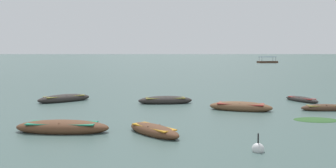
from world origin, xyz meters
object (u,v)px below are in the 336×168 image
(mooring_buoy, at_px, (258,149))
(rowboat_3, at_px, (64,99))
(rowboat_5, at_px, (302,100))
(rowboat_4, at_px, (325,108))
(rowboat_8, at_px, (241,107))
(ferry_0, at_px, (267,62))
(rowboat_0, at_px, (62,127))
(rowboat_6, at_px, (165,100))
(rowboat_1, at_px, (154,130))

(mooring_buoy, bearing_deg, rowboat_3, 132.63)
(rowboat_5, bearing_deg, rowboat_4, -86.97)
(rowboat_8, height_order, mooring_buoy, mooring_buoy)
(ferry_0, bearing_deg, rowboat_0, -105.40)
(rowboat_8, height_order, ferry_0, ferry_0)
(rowboat_8, bearing_deg, rowboat_5, 41.73)
(rowboat_0, xyz_separation_m, rowboat_5, (14.82, 12.21, -0.07))
(rowboat_5, xyz_separation_m, rowboat_6, (-10.64, -1.80, 0.06))
(rowboat_1, height_order, rowboat_3, rowboat_3)
(rowboat_0, height_order, mooring_buoy, mooring_buoy)
(rowboat_3, distance_m, rowboat_6, 8.05)
(rowboat_4, bearing_deg, mooring_buoy, -120.22)
(rowboat_4, relative_size, rowboat_6, 0.76)
(rowboat_1, xyz_separation_m, rowboat_5, (10.35, 12.40, -0.03))
(rowboat_3, xyz_separation_m, ferry_0, (37.56, 111.45, 0.23))
(rowboat_8, bearing_deg, rowboat_1, -123.19)
(rowboat_3, xyz_separation_m, rowboat_8, (13.32, -3.49, 0.01))
(rowboat_5, bearing_deg, rowboat_0, -140.50)
(rowboat_5, distance_m, ferry_0, 111.76)
(rowboat_1, height_order, rowboat_6, rowboat_6)
(ferry_0, bearing_deg, rowboat_5, -99.73)
(ferry_0, bearing_deg, rowboat_1, -103.41)
(rowboat_5, relative_size, mooring_buoy, 3.75)
(rowboat_6, bearing_deg, rowboat_0, -111.84)
(rowboat_3, distance_m, rowboat_8, 13.77)
(rowboat_3, bearing_deg, mooring_buoy, -47.37)
(rowboat_1, relative_size, rowboat_4, 1.00)
(rowboat_0, height_order, rowboat_3, rowboat_0)
(rowboat_6, height_order, rowboat_8, rowboat_8)
(rowboat_5, bearing_deg, rowboat_6, -170.41)
(rowboat_0, distance_m, rowboat_6, 11.22)
(rowboat_5, distance_m, mooring_buoy, 16.24)
(rowboat_5, xyz_separation_m, ferry_0, (18.88, 110.16, 0.29))
(rowboat_0, distance_m, rowboat_4, 16.94)
(ferry_0, xyz_separation_m, mooring_buoy, (-24.86, -125.26, -0.34))
(rowboat_5, distance_m, rowboat_6, 10.79)
(rowboat_1, distance_m, rowboat_5, 16.15)
(rowboat_1, xyz_separation_m, rowboat_8, (4.99, 7.62, 0.04))
(rowboat_6, xyz_separation_m, rowboat_8, (5.28, -2.98, 0.01))
(rowboat_1, relative_size, mooring_buoy, 3.76)
(rowboat_0, relative_size, mooring_buoy, 5.30)
(rowboat_0, relative_size, rowboat_3, 1.15)
(rowboat_5, bearing_deg, mooring_buoy, -111.58)
(rowboat_8, relative_size, ferry_0, 0.56)
(rowboat_3, bearing_deg, rowboat_4, -9.44)
(rowboat_8, xyz_separation_m, ferry_0, (24.25, 114.94, 0.22))
(rowboat_5, xyz_separation_m, rowboat_8, (-5.36, -4.78, 0.07))
(rowboat_8, bearing_deg, rowboat_4, 3.50)
(rowboat_3, xyz_separation_m, rowboat_5, (18.68, 1.29, -0.07))
(rowboat_0, height_order, rowboat_1, rowboat_0)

